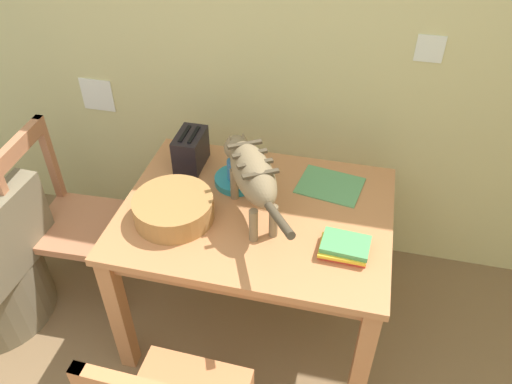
{
  "coord_description": "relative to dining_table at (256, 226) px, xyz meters",
  "views": [
    {
      "loc": [
        0.34,
        -0.13,
        2.2
      ],
      "look_at": [
        -0.04,
        1.47,
        0.85
      ],
      "focal_mm": 35.65,
      "sensor_mm": 36.0,
      "label": 1
    }
  ],
  "objects": [
    {
      "name": "cat",
      "position": [
        -0.02,
        -0.02,
        0.31
      ],
      "size": [
        0.41,
        0.63,
        0.31
      ],
      "rotation": [
        0.0,
        0.0,
        0.54
      ],
      "color": "#7E6A4C",
      "rests_on": "dining_table"
    },
    {
      "name": "wicker_basket",
      "position": [
        -0.32,
        -0.13,
        0.15
      ],
      "size": [
        0.34,
        0.34,
        0.1
      ],
      "color": "#A9743E",
      "rests_on": "dining_table"
    },
    {
      "name": "saucer_bowl",
      "position": [
        -0.13,
        0.17,
        0.11
      ],
      "size": [
        0.21,
        0.21,
        0.03
      ],
      "primitive_type": "cylinder",
      "color": "teal",
      "rests_on": "dining_table"
    },
    {
      "name": "wall_rear",
      "position": [
        0.04,
        0.71,
        0.6
      ],
      "size": [
        4.9,
        0.11,
        2.5
      ],
      "color": "beige",
      "rests_on": "ground_plane"
    },
    {
      "name": "book_stack",
      "position": [
        0.39,
        -0.17,
        0.12
      ],
      "size": [
        0.2,
        0.15,
        0.05
      ],
      "color": "red",
      "rests_on": "dining_table"
    },
    {
      "name": "toaster",
      "position": [
        -0.37,
        0.25,
        0.18
      ],
      "size": [
        0.12,
        0.2,
        0.18
      ],
      "color": "black",
      "rests_on": "dining_table"
    },
    {
      "name": "magazine",
      "position": [
        0.29,
        0.24,
        0.1
      ],
      "size": [
        0.31,
        0.27,
        0.01
      ],
      "primitive_type": "cube",
      "rotation": [
        0.0,
        0.0,
        -0.17
      ],
      "color": "#579A61",
      "rests_on": "dining_table"
    },
    {
      "name": "coffee_mug",
      "position": [
        -0.12,
        0.17,
        0.17
      ],
      "size": [
        0.14,
        0.09,
        0.09
      ],
      "color": "#377BBB",
      "rests_on": "saucer_bowl"
    },
    {
      "name": "dining_table",
      "position": [
        0.0,
        0.0,
        0.0
      ],
      "size": [
        1.16,
        0.87,
        0.75
      ],
      "color": "#BF7A4C",
      "rests_on": "ground_plane"
    },
    {
      "name": "wooden_chair_far",
      "position": [
        -0.96,
        0.02,
        -0.19
      ],
      "size": [
        0.44,
        0.44,
        0.94
      ],
      "rotation": [
        0.0,
        0.0,
        -1.53
      ],
      "color": "#B87451",
      "rests_on": "ground_plane"
    }
  ]
}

